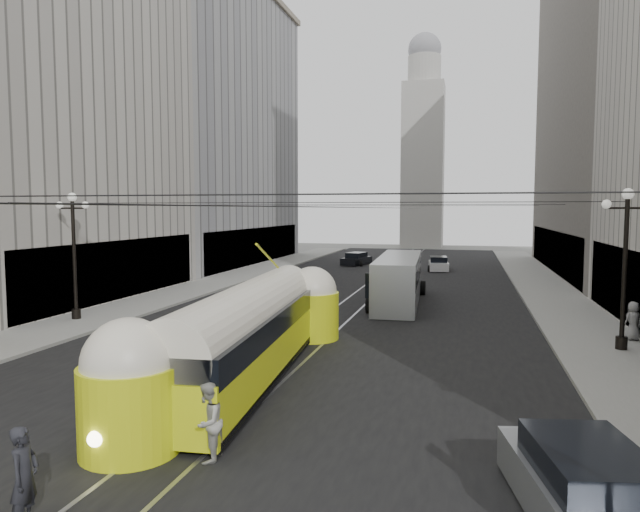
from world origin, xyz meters
The scene contains 20 objects.
road centered at (0.00, 32.50, 0.00)m, with size 20.00×85.00×0.02m, color black.
sidewalk_left centered at (-12.00, 36.00, 0.07)m, with size 4.00×72.00×0.15m, color gray.
sidewalk_right centered at (12.00, 36.00, 0.07)m, with size 4.00×72.00×0.15m, color gray.
rail_left centered at (-0.75, 32.50, 0.00)m, with size 0.12×85.00×0.04m, color gray.
rail_right centered at (0.75, 32.50, 0.00)m, with size 0.12×85.00×0.04m, color gray.
building_left_mid centered at (-20.00, 24.00, 17.31)m, with size 12.60×20.60×34.60m.
building_left_far centered at (-19.99, 48.00, 14.31)m, with size 12.60×28.60×28.60m.
building_right_far centered at (20.00, 48.00, 16.31)m, with size 12.60×32.60×32.60m.
distant_tower centered at (0.00, 80.00, 14.97)m, with size 6.00×6.00×31.36m.
lamppost_left_mid centered at (-12.60, 18.00, 3.74)m, with size 1.86×0.44×6.37m.
lamppost_right_mid centered at (12.60, 18.00, 3.74)m, with size 1.86×0.44×6.37m.
catenary centered at (0.12, 31.49, 5.88)m, with size 25.00×72.00×0.23m.
streetcar centered at (-0.50, 11.09, 1.59)m, with size 3.41×14.88×3.25m.
city_bus centered at (2.62, 27.74, 1.56)m, with size 2.94×11.36×2.86m.
sedan_grey centered at (8.75, 4.06, 0.69)m, with size 2.89×5.11×1.52m.
sedan_white_far centered at (4.05, 47.22, 0.59)m, with size 2.07×4.27×1.30m.
sedan_dark_far centered at (-4.32, 50.39, 0.58)m, with size 2.69×4.37×1.28m.
pedestrian_crossing_a centered at (-1.02, 1.59, 0.93)m, with size 0.68×0.45×1.87m, color black.
pedestrian_crossing_b centered at (0.96, 4.92, 0.91)m, with size 0.88×0.69×1.82m, color #A3A398.
pedestrian_sidewalk_right centered at (13.48, 19.86, 0.97)m, with size 0.81×0.49×1.65m, color gray.
Camera 1 is at (6.56, -6.59, 5.72)m, focal length 32.00 mm.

